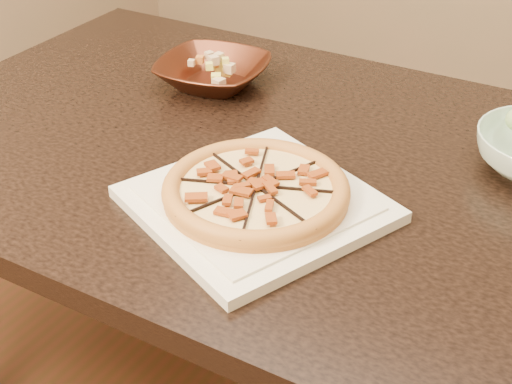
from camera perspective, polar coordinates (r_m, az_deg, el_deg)
dining_table at (r=1.25m, az=1.19°, el=-0.78°), size 1.37×0.91×0.75m
plate at (r=1.03m, az=0.00°, el=-0.90°), size 0.41×0.41×0.02m
pizza at (r=1.02m, az=0.00°, el=0.18°), size 0.27×0.27×0.03m
bronze_bowl at (r=1.40m, az=-3.46°, el=9.50°), size 0.24×0.24×0.05m
mixed_dish at (r=1.39m, az=-3.57°, el=11.01°), size 0.08×0.11×0.03m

